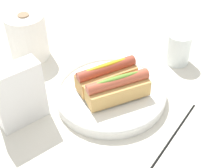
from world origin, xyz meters
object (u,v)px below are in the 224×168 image
hotdog_front (118,88)px  paper_towel_roll (28,36)px  serving_bowl (112,94)px  hotdog_back (107,75)px  napkin_box (19,95)px  chopstick_near (175,133)px  water_glass (178,50)px

hotdog_front → paper_towel_roll: paper_towel_roll is taller
serving_bowl → hotdog_front: 0.05m
serving_bowl → hotdog_back: hotdog_back is taller
paper_towel_roll → serving_bowl: bearing=-82.5°
hotdog_front → paper_towel_roll: size_ratio=1.18×
hotdog_front → paper_towel_roll: 0.33m
napkin_box → paper_towel_roll: bearing=59.4°
serving_bowl → chopstick_near: serving_bowl is taller
water_glass → paper_towel_roll: paper_towel_roll is taller
hotdog_back → hotdog_front: bearing=-105.4°
napkin_box → chopstick_near: (0.21, -0.27, -0.07)m
hotdog_back → napkin_box: 0.21m
hotdog_front → chopstick_near: (0.03, -0.15, -0.05)m
paper_towel_roll → chopstick_near: size_ratio=0.61×
serving_bowl → paper_towel_roll: (-0.04, 0.30, 0.05)m
hotdog_back → paper_towel_roll: size_ratio=1.18×
serving_bowl → napkin_box: (-0.19, 0.09, 0.06)m
serving_bowl → hotdog_front: size_ratio=1.73×
serving_bowl → water_glass: size_ratio=3.04×
paper_towel_roll → napkin_box: (-0.15, -0.21, 0.01)m
serving_bowl → water_glass: water_glass is taller
hotdog_front → water_glass: 0.25m
serving_bowl → paper_towel_roll: 0.31m
hotdog_front → hotdog_back: bearing=74.6°
paper_towel_roll → napkin_box: size_ratio=0.89×
hotdog_back → napkin_box: size_ratio=1.05×
water_glass → paper_towel_roll: 0.42m
paper_towel_roll → chopstick_near: bearing=-82.9°
water_glass → paper_towel_roll: size_ratio=0.67×
water_glass → napkin_box: (-0.44, 0.11, 0.04)m
serving_bowl → hotdog_back: (0.01, 0.03, 0.04)m
water_glass → chopstick_near: (-0.22, -0.16, -0.04)m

